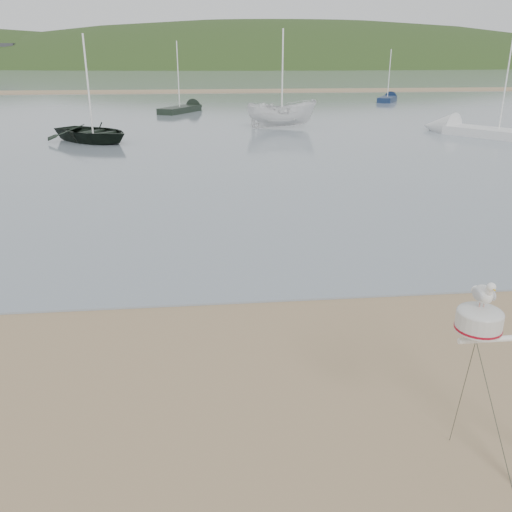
{
  "coord_description": "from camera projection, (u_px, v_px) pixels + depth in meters",
  "views": [
    {
      "loc": [
        1.64,
        -6.04,
        4.82
      ],
      "look_at": [
        2.39,
        1.0,
        2.17
      ],
      "focal_mm": 38.0,
      "sensor_mm": 36.0,
      "label": 1
    }
  ],
  "objects": [
    {
      "name": "far_cottages",
      "position": [
        198.0,
        56.0,
        188.53
      ],
      "size": [
        294.4,
        6.3,
        8.0
      ],
      "color": "white",
      "rests_on": "ground"
    },
    {
      "name": "boat_white",
      "position": [
        282.0,
        92.0,
        36.18
      ],
      "size": [
        1.89,
        1.84,
        4.78
      ],
      "primitive_type": "imported",
      "rotation": [
        0.0,
        0.0,
        1.59
      ],
      "color": "silver",
      "rests_on": "water"
    },
    {
      "name": "hill_ridge",
      "position": [
        236.0,
        114.0,
        234.71
      ],
      "size": [
        620.0,
        180.0,
        80.0
      ],
      "color": "#213516",
      "rests_on": "ground"
    },
    {
      "name": "sailboat_white_near",
      "position": [
        462.0,
        129.0,
        34.29
      ],
      "size": [
        6.44,
        7.94,
        8.2
      ],
      "color": "silver",
      "rests_on": "ground"
    },
    {
      "name": "sailboat_dark_mid",
      "position": [
        189.0,
        108.0,
        47.83
      ],
      "size": [
        4.52,
        6.2,
        6.28
      ],
      "color": "black",
      "rests_on": "ground"
    },
    {
      "name": "water",
      "position": [
        188.0,
        75.0,
        130.04
      ],
      "size": [
        560.0,
        256.0,
        0.04
      ],
      "primitive_type": "cube",
      "color": "slate",
      "rests_on": "ground"
    },
    {
      "name": "sailboat_blue_far",
      "position": [
        389.0,
        98.0,
        58.26
      ],
      "size": [
        3.93,
        5.57,
        5.63
      ],
      "color": "#122241",
      "rests_on": "ground"
    },
    {
      "name": "ground",
      "position": [
        84.0,
        442.0,
        7.15
      ],
      "size": [
        560.0,
        560.0,
        0.0
      ],
      "primitive_type": "plane",
      "color": "#8E7352",
      "rests_on": "ground"
    },
    {
      "name": "sandbar",
      "position": [
        183.0,
        91.0,
        72.3
      ],
      "size": [
        560.0,
        7.0,
        0.07
      ],
      "primitive_type": "cube",
      "color": "#8E7352",
      "rests_on": "water"
    },
    {
      "name": "boat_dark",
      "position": [
        89.0,
        95.0,
        30.24
      ],
      "size": [
        3.25,
        3.52,
        5.21
      ],
      "primitive_type": "imported",
      "rotation": [
        0.0,
        0.0,
        0.86
      ],
      "color": "black",
      "rests_on": "water"
    }
  ]
}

